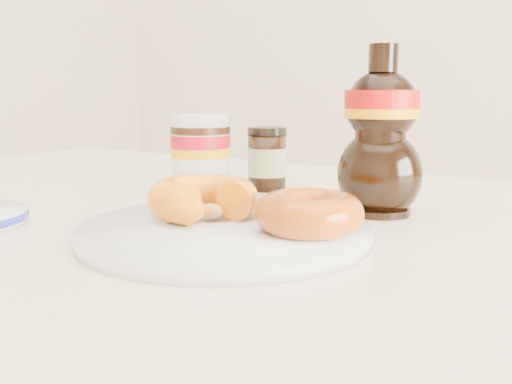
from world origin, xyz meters
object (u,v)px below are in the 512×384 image
Objects in this scene: syrup_bottle at (381,131)px; dark_jar at (267,159)px; plate at (225,231)px; donut_bitten at (203,198)px; nutella_jar at (201,153)px; dining_table at (198,295)px; donut_whole at (309,213)px.

syrup_bottle is 2.13× the size of dark_jar.
syrup_bottle is at bearing 67.26° from plate.
donut_bitten is 0.59× the size of syrup_bottle.
plate is at bearing -112.74° from syrup_bottle.
donut_bitten is 1.25× the size of dark_jar.
plate is 0.26m from dark_jar.
plate is 2.50× the size of donut_bitten.
dark_jar is at bearing 160.89° from syrup_bottle.
syrup_bottle is 0.20m from dark_jar.
dining_table is at bearing -52.93° from nutella_jar.
dining_table is at bearing -139.35° from syrup_bottle.
dining_table is 15.20× the size of donut_whole.
dining_table is at bearing -79.37° from dark_jar.
dining_table is 5.38× the size of plate.
plate is at bearing -29.21° from donut_bitten.
donut_whole reaches higher than plate.
plate is 1.47× the size of syrup_bottle.
dark_jar is (-0.18, 0.22, 0.01)m from donut_whole.
dark_jar is (-0.04, 0.19, 0.12)m from dining_table.
syrup_bottle is (0.15, 0.13, 0.17)m from dining_table.
donut_whole is 0.52× the size of syrup_bottle.
nutella_jar is (-0.14, 0.14, 0.05)m from plate.
plate is at bearing -33.94° from dining_table.
nutella_jar is (-0.11, 0.13, 0.02)m from donut_bitten.
syrup_bottle reaches higher than donut_whole.
dark_jar is at bearing 114.52° from plate.
nutella_jar is at bearing 135.23° from plate.
plate is 0.04m from donut_bitten.
dining_table is 0.18m from nutella_jar.
nutella_jar is (-0.22, 0.12, 0.03)m from donut_whole.
donut_whole is (0.11, 0.01, -0.00)m from donut_bitten.
dining_table is at bearing 146.06° from plate.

